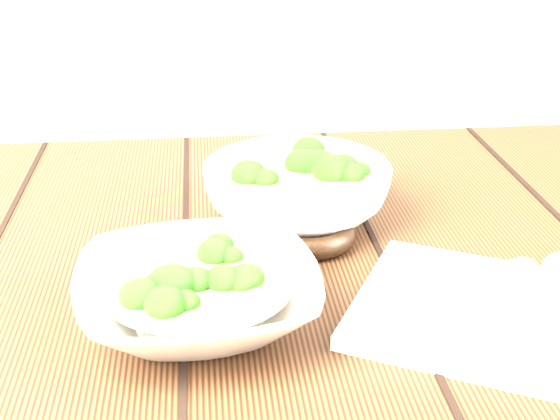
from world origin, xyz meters
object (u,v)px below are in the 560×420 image
Objects in this scene: soup_bowl_front at (198,293)px; napkin at (493,315)px; soup_bowl_back at (297,191)px; table at (210,369)px; trivet at (310,233)px.

soup_bowl_front is 0.26m from napkin.
soup_bowl_front is at bearing -157.80° from napkin.
table is at bearing -134.84° from soup_bowl_back.
soup_bowl_front reaches higher than napkin.
soup_bowl_front reaches higher than trivet.
trivet is (0.11, 0.04, 0.13)m from table.
trivet is 0.22m from napkin.
soup_bowl_back is 0.07m from trivet.
trivet reaches higher than table.
soup_bowl_back is (0.11, 0.20, 0.01)m from soup_bowl_front.
soup_bowl_back reaches higher than soup_bowl_front.
soup_bowl_back reaches higher than napkin.
soup_bowl_back is 1.08× the size of napkin.
napkin is at bearing -26.06° from table.
soup_bowl_back is at bearing 150.76° from napkin.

